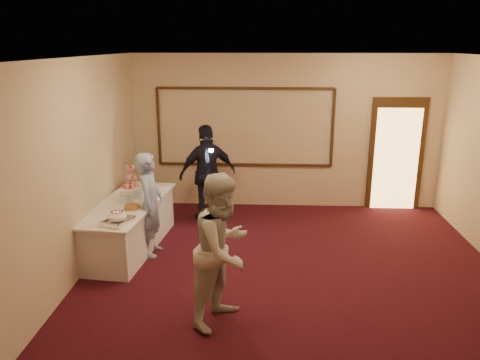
# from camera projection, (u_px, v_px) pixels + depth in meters

# --- Properties ---
(floor) EXTENTS (7.00, 7.00, 0.00)m
(floor) POSITION_uv_depth(u_px,v_px,m) (295.00, 293.00, 6.19)
(floor) COLOR black
(floor) RESTS_ON ground
(room_walls) EXTENTS (6.04, 7.04, 3.02)m
(room_walls) POSITION_uv_depth(u_px,v_px,m) (300.00, 143.00, 5.62)
(room_walls) COLOR beige
(room_walls) RESTS_ON floor
(wall_molding) EXTENTS (3.45, 0.04, 1.55)m
(wall_molding) POSITION_uv_depth(u_px,v_px,m) (245.00, 127.00, 9.11)
(wall_molding) COLOR #32200F
(wall_molding) RESTS_ON room_walls
(doorway) EXTENTS (1.05, 0.07, 2.20)m
(doorway) POSITION_uv_depth(u_px,v_px,m) (396.00, 155.00, 9.10)
(doorway) COLOR #32200F
(doorway) RESTS_ON floor
(buffet_table) EXTENTS (1.13, 2.38, 0.77)m
(buffet_table) POSITION_uv_depth(u_px,v_px,m) (129.00, 226.00, 7.43)
(buffet_table) COLOR silver
(buffet_table) RESTS_ON floor
(pavlova_tray) EXTENTS (0.43, 0.51, 0.17)m
(pavlova_tray) POSITION_uv_depth(u_px,v_px,m) (117.00, 218.00, 6.49)
(pavlova_tray) COLOR silver
(pavlova_tray) RESTS_ON buffet_table
(cupcake_stand) EXTENTS (0.30, 0.30, 0.44)m
(cupcake_stand) POSITION_uv_depth(u_px,v_px,m) (131.00, 178.00, 8.09)
(cupcake_stand) COLOR #D7517A
(cupcake_stand) RESTS_ON buffet_table
(plate_stack_a) EXTENTS (0.20, 0.20, 0.17)m
(plate_stack_a) POSITION_uv_depth(u_px,v_px,m) (127.00, 198.00, 7.29)
(plate_stack_a) COLOR white
(plate_stack_a) RESTS_ON buffet_table
(plate_stack_b) EXTENTS (0.18, 0.18, 0.15)m
(plate_stack_b) POSITION_uv_depth(u_px,v_px,m) (139.00, 193.00, 7.55)
(plate_stack_b) COLOR white
(plate_stack_b) RESTS_ON buffet_table
(tart) EXTENTS (0.28, 0.28, 0.06)m
(tart) POSITION_uv_depth(u_px,v_px,m) (132.00, 207.00, 7.04)
(tart) COLOR white
(tart) RESTS_ON buffet_table
(man) EXTENTS (0.39, 0.59, 1.62)m
(man) POSITION_uv_depth(u_px,v_px,m) (150.00, 204.00, 7.14)
(man) COLOR #889FD0
(man) RESTS_ON floor
(woman) EXTENTS (1.02, 1.10, 1.81)m
(woman) POSITION_uv_depth(u_px,v_px,m) (223.00, 249.00, 5.36)
(woman) COLOR beige
(woman) RESTS_ON floor
(guest) EXTENTS (1.14, 0.83, 1.80)m
(guest) POSITION_uv_depth(u_px,v_px,m) (208.00, 174.00, 8.48)
(guest) COLOR black
(guest) RESTS_ON floor
(camera_flash) EXTENTS (0.08, 0.06, 0.05)m
(camera_flash) POSITION_uv_depth(u_px,v_px,m) (211.00, 150.00, 8.22)
(camera_flash) COLOR white
(camera_flash) RESTS_ON guest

